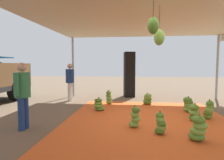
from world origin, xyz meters
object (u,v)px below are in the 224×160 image
(worker_2, at_px, (23,91))
(banana_bunch_0, at_px, (194,113))
(banana_bunch_8, at_px, (160,124))
(banana_bunch_3, at_px, (109,98))
(speaker_stack, at_px, (129,74))
(banana_bunch_5, at_px, (209,110))
(worker_0, at_px, (70,79))
(banana_bunch_4, at_px, (198,129))
(banana_bunch_1, at_px, (135,118))
(banana_bunch_9, at_px, (148,99))
(banana_bunch_2, at_px, (189,105))
(banana_bunch_7, at_px, (99,105))

(worker_2, bearing_deg, banana_bunch_0, -75.04)
(banana_bunch_8, xyz_separation_m, worker_2, (-0.03, 3.16, 0.69))
(banana_bunch_3, distance_m, speaker_stack, 2.18)
(banana_bunch_5, height_order, worker_0, worker_0)
(banana_bunch_3, height_order, banana_bunch_4, banana_bunch_3)
(banana_bunch_1, xyz_separation_m, worker_0, (3.23, 2.73, 0.68))
(banana_bunch_1, xyz_separation_m, speaker_stack, (4.56, 0.24, 0.83))
(banana_bunch_0, relative_size, banana_bunch_3, 0.89)
(banana_bunch_5, relative_size, banana_bunch_9, 1.24)
(worker_0, bearing_deg, banana_bunch_2, -108.67)
(banana_bunch_0, distance_m, banana_bunch_3, 3.26)
(banana_bunch_8, relative_size, banana_bunch_9, 1.13)
(banana_bunch_0, bearing_deg, worker_2, 104.96)
(banana_bunch_9, bearing_deg, banana_bunch_3, 94.31)
(worker_0, bearing_deg, speaker_stack, -61.84)
(banana_bunch_2, distance_m, banana_bunch_5, 0.87)
(banana_bunch_2, relative_size, worker_2, 0.32)
(banana_bunch_2, distance_m, banana_bunch_4, 2.45)
(banana_bunch_7, bearing_deg, speaker_stack, -17.70)
(banana_bunch_5, xyz_separation_m, banana_bunch_7, (0.67, 3.24, -0.06))
(banana_bunch_9, bearing_deg, banana_bunch_1, 169.70)
(banana_bunch_0, bearing_deg, speaker_stack, 25.48)
(banana_bunch_0, distance_m, banana_bunch_8, 1.52)
(worker_0, xyz_separation_m, speaker_stack, (1.33, -2.49, 0.15))
(banana_bunch_3, relative_size, worker_0, 0.35)
(banana_bunch_1, height_order, banana_bunch_3, same)
(banana_bunch_8, xyz_separation_m, banana_bunch_9, (3.19, 0.04, -0.03))
(banana_bunch_1, height_order, worker_0, worker_0)
(banana_bunch_8, bearing_deg, banana_bunch_4, -112.33)
(banana_bunch_7, height_order, worker_2, worker_2)
(banana_bunch_4, relative_size, worker_0, 0.35)
(banana_bunch_1, relative_size, speaker_stack, 0.26)
(banana_bunch_5, bearing_deg, worker_2, 105.97)
(banana_bunch_9, bearing_deg, speaker_stack, 23.02)
(banana_bunch_2, xyz_separation_m, speaker_stack, (2.84, 1.97, 0.83))
(banana_bunch_2, bearing_deg, worker_2, 116.21)
(banana_bunch_0, height_order, banana_bunch_5, banana_bunch_5)
(banana_bunch_3, relative_size, banana_bunch_9, 1.20)
(banana_bunch_8, bearing_deg, banana_bunch_0, -43.69)
(banana_bunch_2, height_order, worker_0, worker_0)
(banana_bunch_3, distance_m, banana_bunch_8, 3.44)
(banana_bunch_4, height_order, banana_bunch_5, banana_bunch_5)
(banana_bunch_5, relative_size, banana_bunch_7, 1.19)
(banana_bunch_7, relative_size, worker_2, 0.30)
(banana_bunch_0, bearing_deg, banana_bunch_4, 165.75)
(banana_bunch_0, relative_size, banana_bunch_7, 1.03)
(banana_bunch_7, xyz_separation_m, worker_0, (1.64, 1.54, 0.73))
(banana_bunch_1, bearing_deg, speaker_stack, 2.98)
(worker_2, bearing_deg, banana_bunch_9, -44.11)
(banana_bunch_3, distance_m, banana_bunch_4, 4.04)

